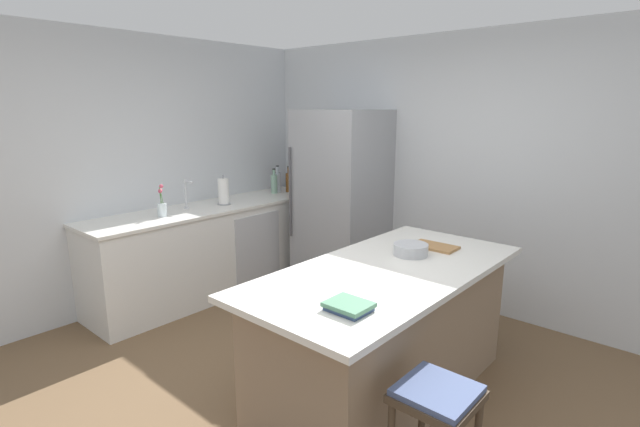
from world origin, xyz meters
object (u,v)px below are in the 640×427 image
whiskey_bottle (289,182)px  cookbook_stack (349,306)px  gin_bottle (274,183)px  kitchen_island (385,331)px  flower_vase (162,207)px  mixing_bowl (411,249)px  paper_towel_roll (224,192)px  bar_stool (436,410)px  cutting_board (434,246)px  soda_bottle (278,181)px  refrigerator (341,200)px  hot_sauce_bottle (289,183)px  sink_faucet (187,194)px

whiskey_bottle → cookbook_stack: (2.57, -2.13, -0.12)m
whiskey_bottle → gin_bottle: 0.19m
kitchen_island → flower_vase: 2.41m
whiskey_bottle → mixing_bowl: 2.58m
cookbook_stack → mixing_bowl: bearing=103.4°
whiskey_bottle → paper_towel_roll: bearing=-89.0°
flower_vase → paper_towel_roll: (-0.02, 0.72, 0.04)m
kitchen_island → bar_stool: 0.94m
cutting_board → soda_bottle: bearing=163.1°
refrigerator → whiskey_bottle: (-0.87, 0.07, 0.10)m
cookbook_stack → cutting_board: (-0.20, 1.29, -0.01)m
soda_bottle → cookbook_stack: size_ratio=1.40×
refrigerator → gin_bottle: 0.95m
hot_sauce_bottle → soda_bottle: soda_bottle is taller
sink_faucet → paper_towel_roll: 0.40m
refrigerator → soda_bottle: (-0.97, -0.01, 0.11)m
hot_sauce_bottle → cutting_board: size_ratio=0.58×
sink_faucet → soda_bottle: bearing=91.4°
cutting_board → sink_faucet: bearing=-168.0°
cookbook_stack → mixing_bowl: mixing_bowl is taller
soda_bottle → mixing_bowl: soda_bottle is taller
flower_vase → whiskey_bottle: 1.69m
flower_vase → cookbook_stack: (2.54, -0.44, -0.09)m
sink_faucet → cutting_board: bearing=12.0°
whiskey_bottle → gin_bottle: bearing=-110.5°
bar_stool → kitchen_island: bearing=138.3°
cutting_board → whiskey_bottle: bearing=160.6°
flower_vase → mixing_bowl: flower_vase is taller
gin_bottle → cutting_board: bearing=-15.1°
sink_faucet → mixing_bowl: bearing=5.8°
mixing_bowl → cutting_board: bearing=81.9°
mixing_bowl → flower_vase: bearing=-165.8°
refrigerator → hot_sauce_bottle: bearing=169.9°
refrigerator → bar_stool: size_ratio=2.95×
paper_towel_roll → bar_stool: bearing=-19.9°
bar_stool → sink_faucet: sink_faucet is taller
sink_faucet → mixing_bowl: size_ratio=1.23×
refrigerator → sink_faucet: bearing=-126.2°
kitchen_island → cookbook_stack: size_ratio=9.22×
refrigerator → flower_vase: size_ratio=6.25×
refrigerator → hot_sauce_bottle: (-0.96, 0.17, 0.06)m
kitchen_island → hot_sauce_bottle: size_ratio=10.77×
paper_towel_roll → mixing_bowl: 2.32m
refrigerator → cutting_board: 1.68m
paper_towel_roll → refrigerator: bearing=46.4°
soda_bottle → cutting_board: (2.47, -0.75, -0.14)m
sink_faucet → gin_bottle: (0.00, 1.18, -0.04)m
refrigerator → soda_bottle: refrigerator is taller
gin_bottle → cookbook_stack: (2.64, -1.95, -0.12)m
sink_faucet → kitchen_island: bearing=-2.3°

